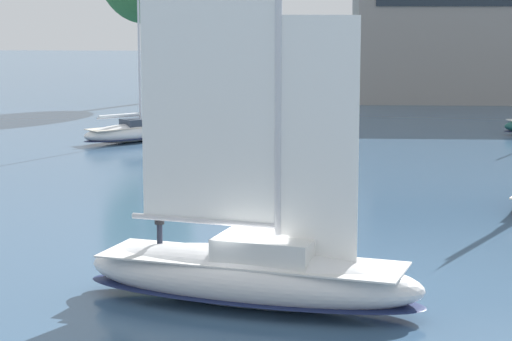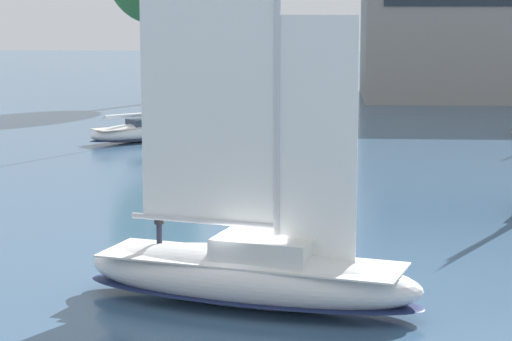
{
  "view_description": "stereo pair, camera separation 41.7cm",
  "coord_description": "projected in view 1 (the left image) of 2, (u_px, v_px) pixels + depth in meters",
  "views": [
    {
      "loc": [
        2.0,
        -32.26,
        9.87
      ],
      "look_at": [
        0.0,
        3.0,
        4.1
      ],
      "focal_mm": 70.0,
      "sensor_mm": 36.0,
      "label": 1
    },
    {
      "loc": [
        2.41,
        -32.23,
        9.87
      ],
      "look_at": [
        0.0,
        3.0,
        4.1
      ],
      "focal_mm": 70.0,
      "sensor_mm": 36.0,
      "label": 2
    }
  ],
  "objects": [
    {
      "name": "ground_plane",
      "position": [
        251.0,
        305.0,
        33.49
      ],
      "size": [
        400.0,
        400.0,
        0.0
      ],
      "primitive_type": "plane",
      "color": "#385675"
    },
    {
      "name": "sailboat_main",
      "position": [
        252.0,
        269.0,
        33.28
      ],
      "size": [
        12.28,
        6.46,
        16.24
      ],
      "color": "silver",
      "rests_on": "ground"
    },
    {
      "name": "sailboat_moored_far_slip",
      "position": [
        133.0,
        131.0,
        74.25
      ],
      "size": [
        7.71,
        7.16,
        11.33
      ],
      "color": "silver",
      "rests_on": "ground"
    }
  ]
}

